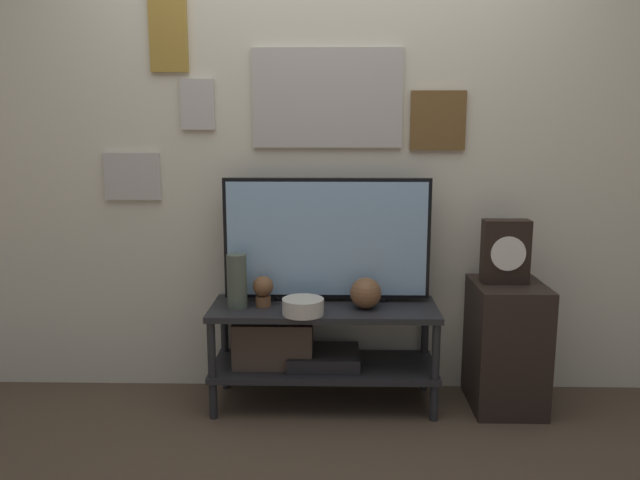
% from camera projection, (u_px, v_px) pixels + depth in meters
% --- Properties ---
extents(ground_plane, '(12.00, 12.00, 0.00)m').
position_uv_depth(ground_plane, '(323.00, 426.00, 2.98)').
color(ground_plane, '#4C3D2D').
extents(wall_back, '(6.40, 0.08, 2.70)m').
position_uv_depth(wall_back, '(324.00, 137.00, 3.23)').
color(wall_back, beige).
rests_on(wall_back, ground_plane).
extents(media_console, '(1.14, 0.42, 0.52)m').
position_uv_depth(media_console, '(306.00, 343.00, 3.17)').
color(media_console, '#232326').
rests_on(media_console, ground_plane).
extents(television, '(1.05, 0.05, 0.64)m').
position_uv_depth(television, '(327.00, 239.00, 3.16)').
color(television, black).
rests_on(television, media_console).
extents(vase_wide_bowl, '(0.20, 0.20, 0.08)m').
position_uv_depth(vase_wide_bowl, '(303.00, 307.00, 2.99)').
color(vase_wide_bowl, beige).
rests_on(vase_wide_bowl, media_console).
extents(vase_tall_ceramic, '(0.10, 0.10, 0.27)m').
position_uv_depth(vase_tall_ceramic, '(237.00, 281.00, 3.08)').
color(vase_tall_ceramic, '#4C5647').
rests_on(vase_tall_ceramic, media_console).
extents(vase_round_glass, '(0.16, 0.16, 0.16)m').
position_uv_depth(vase_round_glass, '(366.00, 293.00, 3.08)').
color(vase_round_glass, brown).
rests_on(vase_round_glass, media_console).
extents(decorative_bust, '(0.10, 0.10, 0.15)m').
position_uv_depth(decorative_bust, '(263.00, 289.00, 3.12)').
color(decorative_bust, brown).
rests_on(decorative_bust, media_console).
extents(side_table, '(0.35, 0.42, 0.64)m').
position_uv_depth(side_table, '(506.00, 345.00, 3.14)').
color(side_table, black).
rests_on(side_table, ground_plane).
extents(mantel_clock, '(0.23, 0.11, 0.32)m').
position_uv_depth(mantel_clock, '(505.00, 252.00, 3.08)').
color(mantel_clock, black).
rests_on(mantel_clock, side_table).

